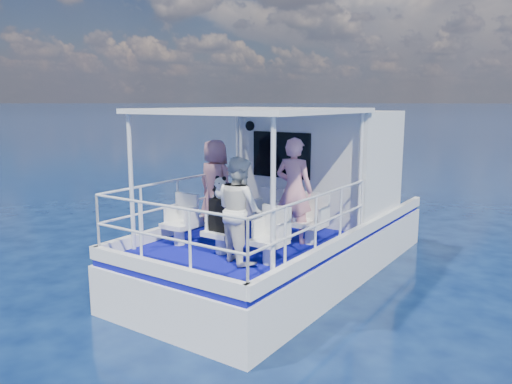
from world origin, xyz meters
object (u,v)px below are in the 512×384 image
passenger_port_fwd (215,183)px  backpack_center (221,215)px  panda (221,188)px  passenger_stbd_aft (239,210)px

passenger_port_fwd → backpack_center: size_ratio=3.22×
passenger_port_fwd → panda: 1.95m
passenger_port_fwd → passenger_stbd_aft: bearing=144.9°
passenger_port_fwd → passenger_stbd_aft: (1.72, -1.56, -0.04)m
passenger_port_fwd → backpack_center: passenger_port_fwd is taller
passenger_port_fwd → panda: passenger_port_fwd is taller
backpack_center → panda: panda is taller
passenger_stbd_aft → panda: size_ratio=4.53×
passenger_stbd_aft → backpack_center: 0.48m
passenger_port_fwd → backpack_center: (1.28, -1.45, -0.20)m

